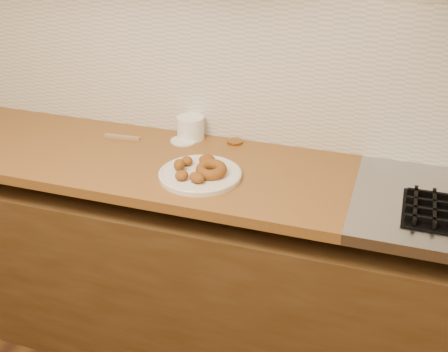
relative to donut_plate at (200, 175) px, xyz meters
The scene contains 11 objects.
wall_back 0.60m from the donut_plate, 82.53° to the left, with size 4.00×0.02×2.70m, color #C7B694.
base_cabinet 0.53m from the donut_plate, 59.41° to the left, with size 3.60×0.60×0.77m, color #4F371E.
butcher_block 0.60m from the donut_plate, behind, with size 2.30×0.62×0.04m, color brown.
backsplash 0.49m from the donut_plate, 82.30° to the left, with size 3.60×0.02×0.60m, color silver.
donut_plate is the anchor object (origin of this frame).
ring_donut 0.05m from the donut_plate, ahead, with size 0.12×0.12×0.04m, color brown.
fried_dough_chunks 0.04m from the donut_plate, behind, with size 0.16×0.22×0.05m.
plastic_tub 0.36m from the donut_plate, 116.86° to the left, with size 0.12×0.12×0.10m, color white.
tub_lid 0.33m from the donut_plate, 122.67° to the left, with size 0.11×0.11×0.01m, color silver.
brass_jar_lid 0.33m from the donut_plate, 84.59° to the left, with size 0.07×0.07×0.01m, color #9D672C.
wooden_utensil 0.49m from the donut_plate, 152.97° to the left, with size 0.16×0.02×0.01m, color #9A7A50.
Camera 1 is at (0.61, -0.12, 1.87)m, focal length 45.00 mm.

